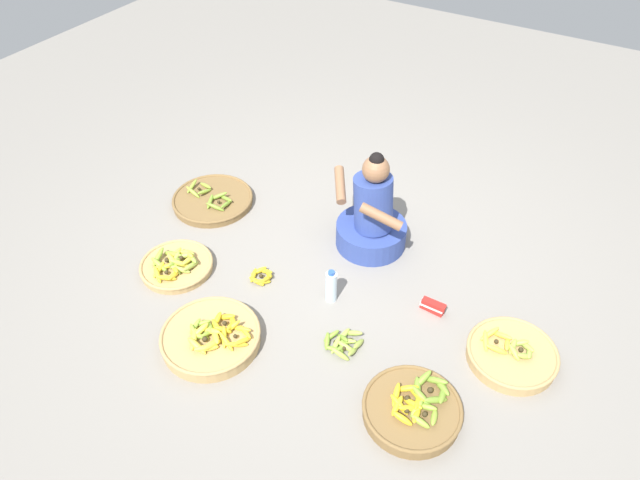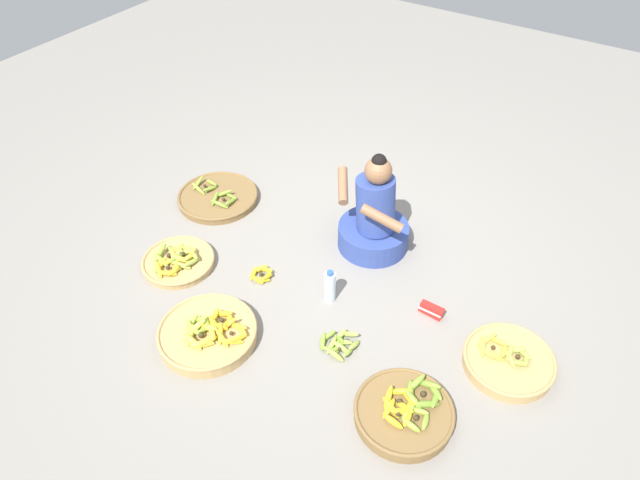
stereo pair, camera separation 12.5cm
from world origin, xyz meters
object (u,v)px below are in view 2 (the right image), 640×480
at_px(banana_basket_front_center, 508,361).
at_px(loose_bananas_near_bicycle, 262,274).
at_px(banana_basket_near_vendor, 178,261).
at_px(banana_basket_front_left, 208,333).
at_px(water_bottle, 330,287).
at_px(packet_carton_stack, 431,310).
at_px(vendor_woman_front, 374,219).
at_px(banana_basket_front_right, 405,412).
at_px(banana_basket_back_right, 218,197).
at_px(loose_bananas_mid_left, 339,344).

relative_size(banana_basket_front_center, loose_bananas_near_bicycle, 2.91).
relative_size(banana_basket_near_vendor, banana_basket_front_left, 0.83).
xyz_separation_m(loose_bananas_near_bicycle, water_bottle, (0.51, 0.08, 0.10)).
bearing_deg(banana_basket_front_left, banana_basket_front_center, 26.66).
distance_m(banana_basket_near_vendor, loose_bananas_near_bicycle, 0.62).
relative_size(water_bottle, packet_carton_stack, 1.53).
bearing_deg(vendor_woman_front, banana_basket_front_left, -107.82).
relative_size(banana_basket_front_left, loose_bananas_near_bicycle, 3.30).
height_order(banana_basket_front_right, banana_basket_back_right, banana_basket_front_right).
xyz_separation_m(banana_basket_near_vendor, loose_bananas_near_bicycle, (0.57, 0.23, -0.02)).
xyz_separation_m(banana_basket_front_center, packet_carton_stack, (-0.57, 0.12, -0.00)).
xyz_separation_m(banana_basket_front_right, water_bottle, (-0.83, 0.53, 0.07)).
bearing_deg(banana_basket_front_left, loose_bananas_mid_left, 28.72).
height_order(banana_basket_back_right, water_bottle, water_bottle).
bearing_deg(packet_carton_stack, loose_bananas_mid_left, -123.40).
distance_m(banana_basket_front_right, banana_basket_front_left, 1.30).
height_order(banana_basket_front_left, water_bottle, water_bottle).
relative_size(banana_basket_back_right, packet_carton_stack, 3.82).
bearing_deg(banana_basket_front_center, banana_basket_front_left, -153.34).
xyz_separation_m(banana_basket_near_vendor, banana_basket_front_right, (1.92, -0.22, 0.01)).
bearing_deg(loose_bananas_near_bicycle, banana_basket_front_left, -85.05).
relative_size(vendor_woman_front, banana_basket_near_vendor, 1.54).
bearing_deg(packet_carton_stack, banana_basket_front_center, -12.22).
relative_size(banana_basket_near_vendor, banana_basket_back_right, 0.80).
bearing_deg(packet_carton_stack, banana_basket_front_left, -138.85).
height_order(banana_basket_back_right, loose_bananas_mid_left, banana_basket_back_right).
bearing_deg(banana_basket_near_vendor, banana_basket_back_right, 109.34).
height_order(banana_basket_front_center, banana_basket_front_left, banana_basket_front_left).
distance_m(banana_basket_back_right, loose_bananas_near_bicycle, 0.98).
relative_size(loose_bananas_mid_left, packet_carton_stack, 1.42).
bearing_deg(banana_basket_front_center, banana_basket_front_right, -118.95).
distance_m(banana_basket_near_vendor, banana_basket_front_left, 0.74).
height_order(banana_basket_front_right, loose_bananas_mid_left, banana_basket_front_right).
xyz_separation_m(vendor_woman_front, banana_basket_front_left, (-0.43, -1.34, -0.20)).
bearing_deg(loose_bananas_near_bicycle, packet_carton_stack, 15.97).
bearing_deg(packet_carton_stack, vendor_woman_front, 149.50).
distance_m(banana_basket_near_vendor, banana_basket_front_center, 2.33).
xyz_separation_m(vendor_woman_front, water_bottle, (0.03, -0.64, -0.13)).
height_order(loose_bananas_mid_left, water_bottle, water_bottle).
relative_size(loose_bananas_near_bicycle, packet_carton_stack, 1.12).
relative_size(banana_basket_front_left, banana_basket_back_right, 0.97).
bearing_deg(loose_bananas_mid_left, vendor_woman_front, 107.18).
bearing_deg(banana_basket_front_right, vendor_woman_front, 126.29).
bearing_deg(water_bottle, loose_bananas_near_bicycle, -171.24).
xyz_separation_m(banana_basket_front_center, banana_basket_back_right, (-2.55, 0.30, -0.01)).
bearing_deg(loose_bananas_near_bicycle, banana_basket_front_right, -18.65).
xyz_separation_m(banana_basket_near_vendor, packet_carton_stack, (1.72, 0.56, 0.00)).
distance_m(banana_basket_front_center, banana_basket_front_left, 1.86).
relative_size(banana_basket_front_right, loose_bananas_near_bicycle, 2.96).
xyz_separation_m(banana_basket_front_center, banana_basket_front_right, (-0.37, -0.66, 0.01)).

